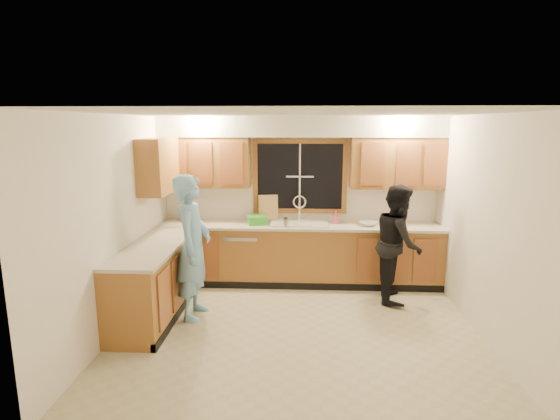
# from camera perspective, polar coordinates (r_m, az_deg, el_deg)

# --- Properties ---
(floor) EXTENTS (4.20, 4.20, 0.00)m
(floor) POSITION_cam_1_polar(r_m,az_deg,el_deg) (5.33, 2.28, -15.45)
(floor) COLOR #C1B794
(floor) RESTS_ON ground
(ceiling) EXTENTS (4.20, 4.20, 0.00)m
(ceiling) POSITION_cam_1_polar(r_m,az_deg,el_deg) (4.77, 2.52, 12.50)
(ceiling) COLOR silver
(wall_back) EXTENTS (4.20, 0.00, 4.20)m
(wall_back) POSITION_cam_1_polar(r_m,az_deg,el_deg) (6.77, 2.58, 1.46)
(wall_back) COLOR white
(wall_back) RESTS_ON ground
(wall_left) EXTENTS (0.00, 3.80, 3.80)m
(wall_left) POSITION_cam_1_polar(r_m,az_deg,el_deg) (5.35, -20.72, -1.85)
(wall_left) COLOR white
(wall_left) RESTS_ON ground
(wall_right) EXTENTS (0.00, 3.80, 3.80)m
(wall_right) POSITION_cam_1_polar(r_m,az_deg,el_deg) (5.32, 25.68, -2.32)
(wall_right) COLOR white
(wall_right) RESTS_ON ground
(base_cabinets_back) EXTENTS (4.20, 0.60, 0.88)m
(base_cabinets_back) POSITION_cam_1_polar(r_m,az_deg,el_deg) (6.66, 2.50, -5.87)
(base_cabinets_back) COLOR #A0672E
(base_cabinets_back) RESTS_ON ground
(base_cabinets_left) EXTENTS (0.60, 1.90, 0.88)m
(base_cabinets_left) POSITION_cam_1_polar(r_m,az_deg,el_deg) (5.78, -16.01, -8.99)
(base_cabinets_left) COLOR #A0672E
(base_cabinets_left) RESTS_ON ground
(countertop_back) EXTENTS (4.20, 0.63, 0.04)m
(countertop_back) POSITION_cam_1_polar(r_m,az_deg,el_deg) (6.53, 2.53, -2.04)
(countertop_back) COLOR beige
(countertop_back) RESTS_ON base_cabinets_back
(countertop_left) EXTENTS (0.63, 1.90, 0.04)m
(countertop_left) POSITION_cam_1_polar(r_m,az_deg,el_deg) (5.64, -16.12, -4.60)
(countertop_left) COLOR beige
(countertop_left) RESTS_ON base_cabinets_left
(upper_cabinets_left) EXTENTS (1.35, 0.33, 0.75)m
(upper_cabinets_left) POSITION_cam_1_polar(r_m,az_deg,el_deg) (6.69, -9.75, 6.17)
(upper_cabinets_left) COLOR #A0672E
(upper_cabinets_left) RESTS_ON wall_back
(upper_cabinets_right) EXTENTS (1.35, 0.33, 0.75)m
(upper_cabinets_right) POSITION_cam_1_polar(r_m,az_deg,el_deg) (6.67, 15.01, 5.93)
(upper_cabinets_right) COLOR #A0672E
(upper_cabinets_right) RESTS_ON wall_back
(upper_cabinets_return) EXTENTS (0.33, 0.90, 0.75)m
(upper_cabinets_return) POSITION_cam_1_polar(r_m,az_deg,el_deg) (6.24, -15.59, 5.57)
(upper_cabinets_return) COLOR #A0672E
(upper_cabinets_return) RESTS_ON wall_left
(soffit) EXTENTS (4.20, 0.35, 0.30)m
(soffit) POSITION_cam_1_polar(r_m,az_deg,el_deg) (6.49, 2.65, 10.81)
(soffit) COLOR silver
(soffit) RESTS_ON wall_back
(window_frame) EXTENTS (1.44, 0.03, 1.14)m
(window_frame) POSITION_cam_1_polar(r_m,az_deg,el_deg) (6.71, 2.61, 4.39)
(window_frame) COLOR black
(window_frame) RESTS_ON wall_back
(sink) EXTENTS (0.86, 0.52, 0.57)m
(sink) POSITION_cam_1_polar(r_m,az_deg,el_deg) (6.55, 2.53, -2.30)
(sink) COLOR white
(sink) RESTS_ON countertop_back
(dishwasher) EXTENTS (0.60, 0.56, 0.82)m
(dishwasher) POSITION_cam_1_polar(r_m,az_deg,el_deg) (6.72, -4.81, -6.01)
(dishwasher) COLOR white
(dishwasher) RESTS_ON floor
(stove) EXTENTS (0.58, 0.75, 0.90)m
(stove) POSITION_cam_1_polar(r_m,az_deg,el_deg) (5.28, -18.04, -10.96)
(stove) COLOR white
(stove) RESTS_ON floor
(man) EXTENTS (0.45, 0.67, 1.80)m
(man) POSITION_cam_1_polar(r_m,az_deg,el_deg) (5.49, -11.31, -4.79)
(man) COLOR #75AEDD
(man) RESTS_ON floor
(woman) EXTENTS (0.70, 0.85, 1.60)m
(woman) POSITION_cam_1_polar(r_m,az_deg,el_deg) (6.15, 15.17, -4.19)
(woman) COLOR black
(woman) RESTS_ON floor
(knife_block) EXTENTS (0.15, 0.15, 0.21)m
(knife_block) POSITION_cam_1_polar(r_m,az_deg,el_deg) (6.84, -11.93, -0.56)
(knife_block) COLOR #A0592C
(knife_block) RESTS_ON countertop_back
(cutting_board) EXTENTS (0.31, 0.15, 0.40)m
(cutting_board) POSITION_cam_1_polar(r_m,az_deg,el_deg) (6.73, -1.54, 0.29)
(cutting_board) COLOR tan
(cutting_board) RESTS_ON countertop_back
(dish_crate) EXTENTS (0.32, 0.31, 0.13)m
(dish_crate) POSITION_cam_1_polar(r_m,az_deg,el_deg) (6.52, -3.01, -1.30)
(dish_crate) COLOR green
(dish_crate) RESTS_ON countertop_back
(soap_bottle) EXTENTS (0.09, 0.09, 0.19)m
(soap_bottle) POSITION_cam_1_polar(r_m,az_deg,el_deg) (6.58, 7.28, -0.96)
(soap_bottle) COLOR #D95273
(soap_bottle) RESTS_ON countertop_back
(bowl) EXTENTS (0.31, 0.31, 0.06)m
(bowl) POSITION_cam_1_polar(r_m,az_deg,el_deg) (6.54, 11.41, -1.78)
(bowl) COLOR silver
(bowl) RESTS_ON countertop_back
(can_left) EXTENTS (0.08, 0.08, 0.13)m
(can_left) POSITION_cam_1_polar(r_m,az_deg,el_deg) (6.30, 0.79, -1.72)
(can_left) COLOR #B9A68F
(can_left) RESTS_ON countertop_back
(can_right) EXTENTS (0.07, 0.07, 0.12)m
(can_right) POSITION_cam_1_polar(r_m,az_deg,el_deg) (6.41, 0.71, -1.53)
(can_right) COLOR #B9A68F
(can_right) RESTS_ON countertop_back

